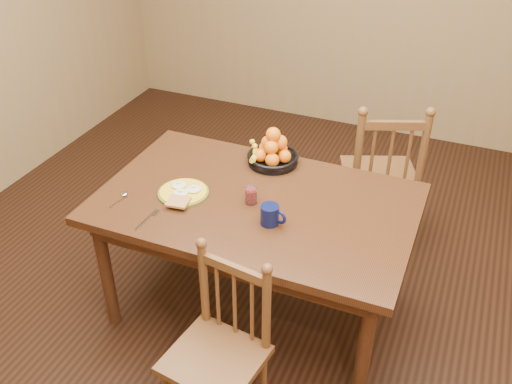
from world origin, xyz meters
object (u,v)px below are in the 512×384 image
at_px(chair_far, 381,176).
at_px(coffee_mug, 271,215).
at_px(breakfast_plate, 183,192).
at_px(fruit_bowl, 272,152).
at_px(chair_near, 219,351).
at_px(dining_table, 256,214).

xyz_separation_m(chair_far, coffee_mug, (-0.34, -1.05, 0.31)).
relative_size(breakfast_plate, fruit_bowl, 0.90).
bearing_deg(chair_near, chair_far, 85.42).
xyz_separation_m(chair_near, breakfast_plate, (-0.49, 0.61, 0.34)).
height_order(breakfast_plate, coffee_mug, coffee_mug).
height_order(dining_table, coffee_mug, coffee_mug).
distance_m(dining_table, breakfast_plate, 0.39).
relative_size(chair_near, breakfast_plate, 2.96).
bearing_deg(dining_table, breakfast_plate, -165.33).
xyz_separation_m(breakfast_plate, coffee_mug, (0.51, -0.06, 0.04)).
relative_size(chair_near, fruit_bowl, 2.68).
distance_m(chair_near, breakfast_plate, 0.85).
height_order(chair_far, fruit_bowl, chair_far).
bearing_deg(chair_near, coffee_mug, 95.70).
bearing_deg(chair_near, breakfast_plate, 136.71).
relative_size(dining_table, chair_near, 1.84).
height_order(chair_near, fruit_bowl, fruit_bowl).
relative_size(dining_table, coffee_mug, 11.96).
relative_size(dining_table, breakfast_plate, 5.46).
bearing_deg(chair_far, fruit_bowl, 22.07).
height_order(breakfast_plate, fruit_bowl, fruit_bowl).
bearing_deg(coffee_mug, dining_table, 131.93).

